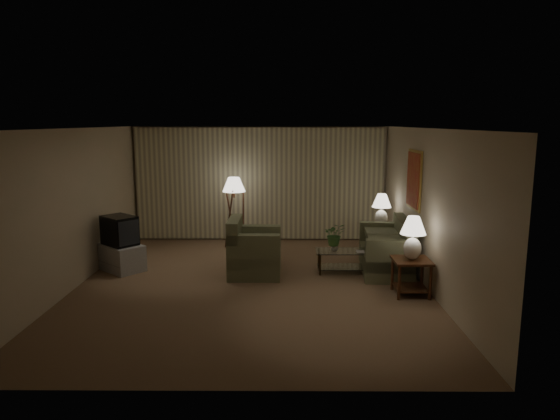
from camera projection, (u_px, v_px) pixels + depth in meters
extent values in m
plane|color=brown|center=(251.00, 284.00, 8.72)|extent=(7.00, 7.00, 0.00)
cube|color=#C0B393|center=(260.00, 183.00, 11.93)|extent=(6.00, 0.04, 2.70)
cube|color=#C0B393|center=(75.00, 208.00, 8.50)|extent=(0.04, 7.00, 2.70)
cube|color=#C0B393|center=(427.00, 209.00, 8.46)|extent=(0.04, 7.00, 2.70)
cube|color=white|center=(250.00, 128.00, 8.25)|extent=(6.00, 7.00, 0.04)
cube|color=beige|center=(260.00, 184.00, 11.85)|extent=(5.85, 0.12, 2.65)
cube|color=#B99440|center=(414.00, 180.00, 9.18)|extent=(0.03, 0.90, 1.10)
cube|color=#AD1F21|center=(413.00, 180.00, 9.18)|extent=(0.02, 0.80, 1.00)
cube|color=#6E7653|center=(385.00, 260.00, 9.50)|extent=(1.89, 1.17, 0.41)
cube|color=#6E7653|center=(255.00, 263.00, 9.26)|extent=(1.02, 0.96, 0.44)
cube|color=#391C0F|center=(412.00, 261.00, 8.11)|extent=(0.60, 0.60, 0.04)
cube|color=#391C0F|center=(410.00, 288.00, 8.19)|extent=(0.51, 0.51, 0.02)
cylinder|color=#391C0F|center=(399.00, 283.00, 7.92)|extent=(0.05, 0.05, 0.56)
cylinder|color=#391C0F|center=(392.00, 274.00, 8.41)|extent=(0.05, 0.05, 0.56)
cylinder|color=#391C0F|center=(430.00, 283.00, 7.91)|extent=(0.05, 0.05, 0.56)
cylinder|color=#391C0F|center=(422.00, 274.00, 8.40)|extent=(0.05, 0.05, 0.56)
cube|color=#391C0F|center=(381.00, 227.00, 10.67)|extent=(0.50, 0.42, 0.04)
cube|color=#391C0F|center=(380.00, 248.00, 10.75)|extent=(0.43, 0.36, 0.02)
cylinder|color=#391C0F|center=(372.00, 243.00, 10.56)|extent=(0.05, 0.05, 0.56)
cylinder|color=#391C0F|center=(370.00, 239.00, 10.88)|extent=(0.05, 0.05, 0.56)
cylinder|color=#391C0F|center=(391.00, 243.00, 10.56)|extent=(0.05, 0.05, 0.56)
cylinder|color=#391C0F|center=(388.00, 239.00, 10.88)|extent=(0.05, 0.05, 0.56)
ellipsoid|color=white|center=(412.00, 249.00, 8.07)|extent=(0.29, 0.29, 0.36)
cylinder|color=white|center=(413.00, 235.00, 8.03)|extent=(0.03, 0.03, 0.08)
cone|color=#EEE1CB|center=(413.00, 225.00, 8.00)|extent=(0.41, 0.41, 0.29)
ellipsoid|color=white|center=(381.00, 218.00, 10.63)|extent=(0.28, 0.28, 0.36)
cylinder|color=white|center=(382.00, 208.00, 10.59)|extent=(0.03, 0.03, 0.08)
cone|color=#EEE1CB|center=(382.00, 201.00, 10.57)|extent=(0.41, 0.41, 0.28)
cube|color=silver|center=(342.00, 251.00, 9.37)|extent=(1.00, 0.54, 0.02)
cube|color=silver|center=(342.00, 267.00, 9.43)|extent=(0.93, 0.47, 0.01)
cylinder|color=#3D2F18|center=(320.00, 265.00, 9.21)|extent=(0.04, 0.04, 0.40)
cylinder|color=#3D2F18|center=(319.00, 259.00, 9.61)|extent=(0.04, 0.04, 0.40)
cylinder|color=#3D2F18|center=(367.00, 265.00, 9.21)|extent=(0.04, 0.04, 0.40)
cylinder|color=#3D2F18|center=(363.00, 259.00, 9.61)|extent=(0.04, 0.04, 0.40)
cube|color=#B3B3B6|center=(121.00, 257.00, 9.54)|extent=(1.45, 1.45, 0.50)
cube|color=black|center=(120.00, 230.00, 9.45)|extent=(1.10, 1.10, 0.55)
cylinder|color=#391C0F|center=(234.00, 193.00, 11.20)|extent=(0.04, 0.04, 0.23)
cone|color=#EEE1CB|center=(234.00, 184.00, 11.17)|extent=(0.51, 0.51, 0.32)
cylinder|color=#9F6135|center=(261.00, 250.00, 10.35)|extent=(0.67, 0.67, 0.38)
imported|color=white|center=(334.00, 247.00, 9.36)|extent=(0.14, 0.14, 0.14)
imported|color=#437835|center=(335.00, 232.00, 9.31)|extent=(0.41, 0.36, 0.43)
imported|color=olive|center=(356.00, 252.00, 9.27)|extent=(0.16, 0.21, 0.02)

